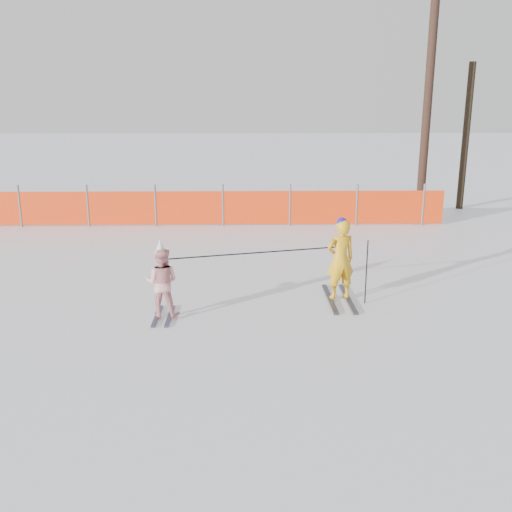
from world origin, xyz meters
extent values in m
plane|color=white|center=(0.00, 0.00, 0.00)|extent=(120.00, 120.00, 0.00)
cube|color=black|center=(1.40, 1.01, 0.02)|extent=(0.09, 1.61, 0.04)
cube|color=black|center=(1.74, 1.01, 0.02)|extent=(0.09, 1.61, 0.04)
imported|color=#EBA213|center=(1.57, 1.01, 0.79)|extent=(0.62, 0.49, 1.50)
sphere|color=navy|center=(1.57, 1.01, 1.48)|extent=(0.20, 0.20, 0.20)
cube|color=black|center=(-1.72, 0.19, 0.01)|extent=(0.09, 1.00, 0.03)
cube|color=black|center=(-1.50, 0.19, 0.01)|extent=(0.09, 1.00, 0.03)
imported|color=pink|center=(-1.61, 0.19, 0.63)|extent=(0.63, 0.52, 1.20)
cone|color=silver|center=(-1.61, 0.19, 1.27)|extent=(0.19, 0.19, 0.24)
cylinder|color=black|center=(2.02, 0.81, 0.60)|extent=(0.02, 0.02, 1.20)
cylinder|color=black|center=(-0.02, 0.60, 1.03)|extent=(2.95, 0.78, 0.02)
cylinder|color=#595960|center=(-6.84, 7.67, 0.62)|extent=(0.06, 0.06, 1.25)
cylinder|color=#595960|center=(-4.84, 7.67, 0.62)|extent=(0.06, 0.06, 1.25)
cylinder|color=#595960|center=(-2.84, 7.67, 0.62)|extent=(0.06, 0.06, 1.25)
cylinder|color=#595960|center=(-0.84, 7.67, 0.62)|extent=(0.06, 0.06, 1.25)
cylinder|color=#595960|center=(1.16, 7.67, 0.62)|extent=(0.06, 0.06, 1.25)
cylinder|color=#595960|center=(3.16, 7.67, 0.62)|extent=(0.06, 0.06, 1.25)
cylinder|color=#595960|center=(5.16, 7.67, 0.62)|extent=(0.06, 0.06, 1.25)
cube|color=#F4390C|center=(-1.54, 7.67, 0.55)|extent=(14.60, 0.03, 1.00)
cylinder|color=#301D15|center=(5.53, 9.17, 3.49)|extent=(0.27, 0.27, 6.98)
cylinder|color=black|center=(7.31, 10.42, 2.44)|extent=(0.23, 0.23, 4.88)
camera|label=1|loc=(-0.19, -9.09, 3.60)|focal=40.00mm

